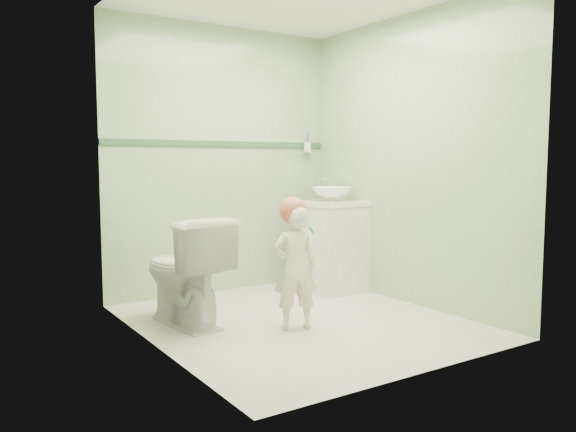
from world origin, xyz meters
TOP-DOWN VIEW (x-y plane):
  - ground at (0.00, 0.00)m, footprint 2.50×2.50m
  - room_shell at (0.00, 0.00)m, footprint 2.50×2.54m
  - trim_stripe at (0.00, 1.24)m, footprint 2.20×0.02m
  - vanity at (0.84, 0.70)m, footprint 0.52×0.50m
  - counter at (0.84, 0.70)m, footprint 0.54×0.52m
  - basin at (0.84, 0.70)m, footprint 0.37×0.37m
  - faucet at (0.84, 0.89)m, footprint 0.03×0.13m
  - cup_holder at (0.89, 1.18)m, footprint 0.26×0.07m
  - toilet at (-0.74, 0.40)m, footprint 0.54×0.83m
  - toddler at (-0.13, -0.14)m, footprint 0.37×0.30m
  - hair_cap at (-0.13, -0.11)m, footprint 0.20×0.20m
  - teal_toothbrush at (-0.10, -0.28)m, footprint 0.11×0.14m

SIDE VIEW (x-z plane):
  - ground at x=0.00m, z-range 0.00..0.00m
  - toilet at x=-0.74m, z-range 0.00..0.80m
  - vanity at x=0.84m, z-range 0.00..0.80m
  - toddler at x=-0.13m, z-range 0.00..0.88m
  - teal_toothbrush at x=-0.10m, z-range 0.68..0.77m
  - counter at x=0.84m, z-range 0.79..0.83m
  - hair_cap at x=-0.13m, z-range 0.75..0.94m
  - basin at x=0.84m, z-range 0.83..0.96m
  - faucet at x=0.84m, z-range 0.88..1.06m
  - room_shell at x=0.00m, z-range 0.00..2.40m
  - cup_holder at x=0.89m, z-range 1.23..1.44m
  - trim_stripe at x=0.00m, z-range 1.33..1.38m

